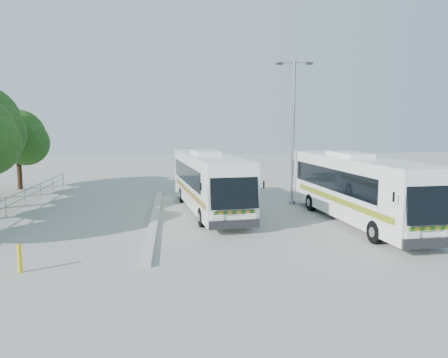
{
  "coord_description": "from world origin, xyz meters",
  "views": [
    {
      "loc": [
        -1.29,
        -20.44,
        4.82
      ],
      "look_at": [
        1.3,
        1.96,
        1.98
      ],
      "focal_mm": 35.0,
      "sensor_mm": 36.0,
      "label": 1
    }
  ],
  "objects": [
    {
      "name": "coach_main",
      "position": [
        0.61,
        3.41,
        1.72
      ],
      "size": [
        3.62,
        11.5,
        3.14
      ],
      "rotation": [
        0.0,
        0.0,
        0.12
      ],
      "color": "white",
      "rests_on": "ground"
    },
    {
      "name": "tree_far_e",
      "position": [
        -12.63,
        13.3,
        3.89
      ],
      "size": [
        4.54,
        4.28,
        5.92
      ],
      "color": "#382314",
      "rests_on": "ground"
    },
    {
      "name": "ground",
      "position": [
        0.0,
        0.0,
        0.0
      ],
      "size": [
        100.0,
        100.0,
        0.0
      ],
      "primitive_type": "plane",
      "color": "gray",
      "rests_on": "ground"
    },
    {
      "name": "kerb_divider",
      "position": [
        -2.3,
        2.0,
        0.07
      ],
      "size": [
        0.4,
        16.0,
        0.15
      ],
      "primitive_type": "cube",
      "color": "#B2B2AD",
      "rests_on": "ground"
    },
    {
      "name": "lamppost",
      "position": [
        5.8,
        4.96,
        4.74
      ],
      "size": [
        2.1,
        0.5,
        8.6
      ],
      "rotation": [
        0.0,
        0.0,
        -0.15
      ],
      "color": "#919499",
      "rests_on": "ground"
    },
    {
      "name": "coach_adjacent",
      "position": [
        7.61,
        -0.26,
        1.76
      ],
      "size": [
        3.15,
        11.73,
        3.22
      ],
      "rotation": [
        0.0,
        0.0,
        0.07
      ],
      "color": "white",
      "rests_on": "ground"
    },
    {
      "name": "bollard",
      "position": [
        -6.32,
        -6.01,
        0.48
      ],
      "size": [
        0.16,
        0.16,
        0.95
      ],
      "primitive_type": "cylinder",
      "rotation": [
        0.0,
        0.0,
        -0.26
      ],
      "color": "#E2B60D",
      "rests_on": "ground"
    },
    {
      "name": "railing",
      "position": [
        -10.0,
        4.0,
        0.74
      ],
      "size": [
        0.06,
        22.0,
        1.0
      ],
      "color": "gray",
      "rests_on": "ground"
    }
  ]
}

